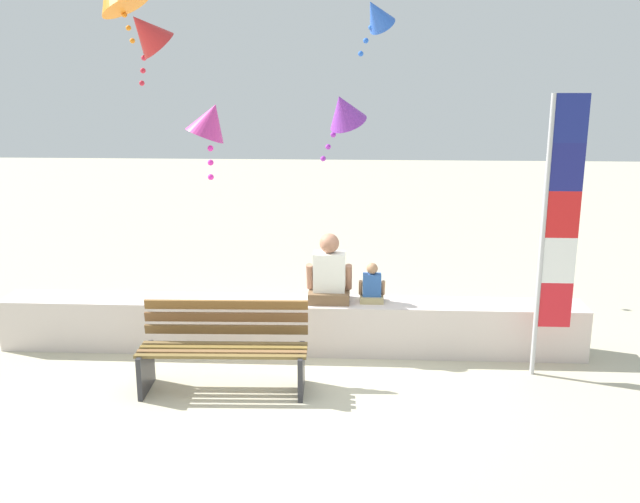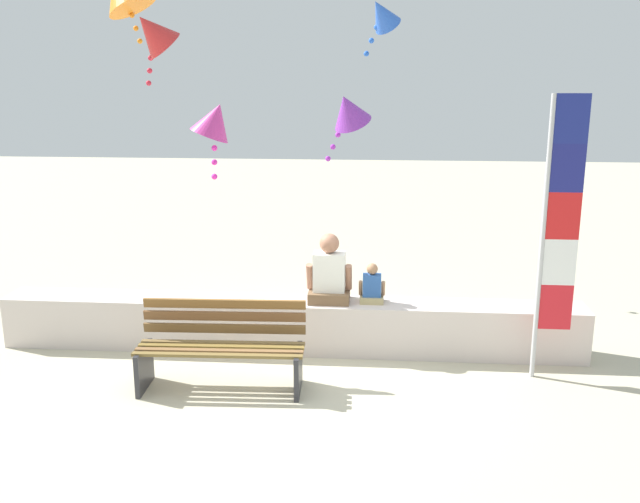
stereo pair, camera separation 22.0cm
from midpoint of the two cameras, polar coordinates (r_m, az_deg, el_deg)
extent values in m
plane|color=beige|center=(7.66, -3.87, -10.25)|extent=(40.00, 40.00, 0.00)
cube|color=beige|center=(8.30, -3.22, -6.02)|extent=(6.83, 0.53, 0.60)
cube|color=brown|center=(7.10, -9.06, -8.48)|extent=(1.73, 0.13, 0.03)
cube|color=brown|center=(7.21, -8.91, -8.14)|extent=(1.73, 0.13, 0.03)
cube|color=brown|center=(7.31, -8.76, -7.81)|extent=(1.73, 0.13, 0.03)
cube|color=brown|center=(7.41, -8.61, -7.48)|extent=(1.73, 0.13, 0.03)
cube|color=brown|center=(7.47, -8.51, -6.32)|extent=(1.72, 0.11, 0.10)
cube|color=brown|center=(7.44, -8.52, -5.33)|extent=(1.72, 0.11, 0.10)
cube|color=brown|center=(7.42, -8.53, -4.32)|extent=(1.72, 0.11, 0.10)
cube|color=#2D2D33|center=(7.52, -14.88, -9.35)|extent=(0.07, 0.53, 0.45)
cube|color=#2D2D33|center=(7.25, -2.42, -9.75)|extent=(0.07, 0.53, 0.45)
cube|color=brown|center=(8.16, -0.02, -3.63)|extent=(0.47, 0.39, 0.13)
cube|color=white|center=(8.08, -0.02, -1.66)|extent=(0.37, 0.24, 0.45)
cylinder|color=#A26D54|center=(8.09, -1.63, -2.05)|extent=(0.08, 0.18, 0.33)
cylinder|color=#A26D54|center=(8.06, 1.58, -2.10)|extent=(0.08, 0.18, 0.33)
sphere|color=#A26D54|center=(7.99, -0.02, 0.68)|extent=(0.23, 0.23, 0.23)
cube|color=tan|center=(8.16, 3.47, -3.87)|extent=(0.27, 0.22, 0.07)
cube|color=#2D59A5|center=(8.11, 3.49, -2.74)|extent=(0.21, 0.14, 0.26)
cylinder|color=#A17350|center=(8.10, 2.56, -2.96)|extent=(0.04, 0.10, 0.19)
cylinder|color=#A17350|center=(8.11, 4.41, -2.98)|extent=(0.04, 0.10, 0.19)
sphere|color=#A17350|center=(8.05, 3.51, -1.40)|extent=(0.13, 0.13, 0.13)
cylinder|color=#B7B7BC|center=(7.59, 16.93, 0.87)|extent=(0.05, 0.05, 3.00)
cube|color=red|center=(7.82, 17.93, -4.19)|extent=(0.34, 0.02, 0.49)
cube|color=white|center=(7.69, 18.21, -0.71)|extent=(0.34, 0.02, 0.49)
cube|color=red|center=(7.58, 18.50, 2.87)|extent=(0.34, 0.02, 0.49)
cube|color=navy|center=(7.51, 18.79, 6.54)|extent=(0.34, 0.02, 0.49)
cube|color=navy|center=(7.46, 19.09, 10.26)|extent=(0.34, 0.02, 0.49)
cone|color=blue|center=(10.49, 4.00, 18.82)|extent=(0.69, 0.69, 0.58)
sphere|color=blue|center=(10.55, 3.57, 17.82)|extent=(0.08, 0.08, 0.08)
sphere|color=blue|center=(10.61, 3.15, 16.83)|extent=(0.08, 0.08, 0.08)
sphere|color=blue|center=(10.67, 2.74, 15.85)|extent=(0.08, 0.08, 0.08)
cone|color=red|center=(10.68, -14.62, 17.03)|extent=(0.94, 0.88, 0.76)
sphere|color=red|center=(10.77, -14.70, 16.04)|extent=(0.08, 0.08, 0.08)
sphere|color=red|center=(10.86, -14.78, 15.06)|extent=(0.08, 0.08, 0.08)
sphere|color=red|center=(10.95, -14.86, 14.10)|extent=(0.08, 0.08, 0.08)
sphere|color=red|center=(11.05, -14.93, 13.16)|extent=(0.08, 0.08, 0.08)
cone|color=#DB3D9E|center=(9.77, -9.63, 10.53)|extent=(0.76, 0.65, 0.63)
sphere|color=#EB2BAA|center=(9.69, -9.62, 9.43)|extent=(0.08, 0.08, 0.08)
sphere|color=#EB2BAA|center=(9.60, -9.61, 8.32)|extent=(0.08, 0.08, 0.08)
sphere|color=#EB2BAA|center=(9.52, -9.59, 7.18)|extent=(0.08, 0.08, 0.08)
sphere|color=#EB2BAA|center=(9.45, -9.58, 6.02)|extent=(0.08, 0.08, 0.08)
cone|color=purple|center=(10.02, 1.31, 11.51)|extent=(0.86, 0.88, 0.64)
sphere|color=purple|center=(10.10, 0.88, 10.51)|extent=(0.08, 0.08, 0.08)
sphere|color=purple|center=(10.18, 0.46, 9.52)|extent=(0.08, 0.08, 0.08)
sphere|color=purple|center=(10.26, 0.05, 8.55)|extent=(0.08, 0.08, 0.08)
sphere|color=purple|center=(10.35, -0.35, 7.60)|extent=(0.08, 0.08, 0.08)
sphere|color=orange|center=(11.20, -16.58, 19.02)|extent=(0.08, 0.08, 0.08)
sphere|color=orange|center=(11.28, -16.26, 18.09)|extent=(0.08, 0.08, 0.08)
sphere|color=orange|center=(11.35, -15.95, 17.17)|extent=(0.08, 0.08, 0.08)
sphere|color=orange|center=(11.43, -15.65, 16.26)|extent=(0.08, 0.08, 0.08)
camera|label=1|loc=(0.11, -90.79, -0.20)|focal=39.14mm
camera|label=2|loc=(0.11, 89.21, 0.20)|focal=39.14mm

